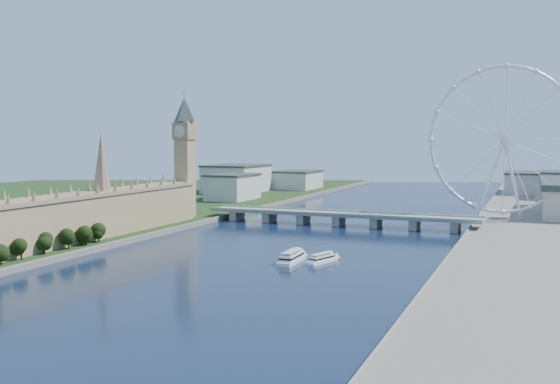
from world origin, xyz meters
The scene contains 8 objects.
ground centered at (0.00, 0.00, 0.00)m, with size 2000.00×2000.00×0.00m, color #162040.
parliament_range centered at (-128.00, 170.00, 18.48)m, with size 24.00×200.00×70.00m.
big_ben centered at (-128.00, 278.00, 66.57)m, with size 20.02×20.02×110.00m.
westminster_bridge centered at (0.00, 300.00, 6.63)m, with size 220.00×22.00×9.50m.
london_eye centered at (119.98, 355.08, 67.52)m, with size 113.60×39.12×124.30m.
city_skyline centered at (39.22, 560.08, 16.96)m, with size 505.00×280.00×32.00m.
tour_boat_near centered at (20.31, 143.98, 0.00)m, with size 8.15×31.77×7.04m, color silver, non-canonical shape.
tour_boat_far centered at (35.66, 150.60, 0.00)m, with size 6.44×25.43×5.58m, color white, non-canonical shape.
Camera 1 is at (143.84, -173.37, 67.90)m, focal length 40.00 mm.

